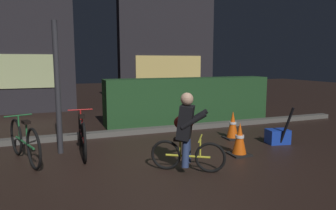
{
  "coord_description": "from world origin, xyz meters",
  "views": [
    {
      "loc": [
        -1.84,
        -4.75,
        1.72
      ],
      "look_at": [
        0.2,
        0.6,
        0.9
      ],
      "focal_mm": 32.68,
      "sensor_mm": 36.0,
      "label": 1
    }
  ],
  "objects_px": {
    "parked_bike_center_left": "(82,135)",
    "blue_crate": "(278,136)",
    "closed_umbrella": "(286,127)",
    "cyclist": "(187,132)",
    "parked_bike_left_mid": "(24,142)",
    "street_post": "(57,89)",
    "traffic_cone_far": "(233,125)",
    "traffic_cone_near": "(240,139)"
  },
  "relations": [
    {
      "from": "parked_bike_center_left",
      "to": "blue_crate",
      "type": "relative_size",
      "value": 3.97
    },
    {
      "from": "blue_crate",
      "to": "closed_umbrella",
      "type": "relative_size",
      "value": 0.52
    },
    {
      "from": "blue_crate",
      "to": "cyclist",
      "type": "relative_size",
      "value": 0.35
    },
    {
      "from": "parked_bike_left_mid",
      "to": "blue_crate",
      "type": "height_order",
      "value": "parked_bike_left_mid"
    },
    {
      "from": "closed_umbrella",
      "to": "cyclist",
      "type": "bearing_deg",
      "value": -89.42
    },
    {
      "from": "street_post",
      "to": "traffic_cone_far",
      "type": "relative_size",
      "value": 3.93
    },
    {
      "from": "parked_bike_center_left",
      "to": "closed_umbrella",
      "type": "relative_size",
      "value": 2.05
    },
    {
      "from": "parked_bike_left_mid",
      "to": "cyclist",
      "type": "distance_m",
      "value": 2.8
    },
    {
      "from": "blue_crate",
      "to": "cyclist",
      "type": "bearing_deg",
      "value": -162.26
    },
    {
      "from": "parked_bike_left_mid",
      "to": "cyclist",
      "type": "xyz_separation_m",
      "value": [
        2.42,
        -1.38,
        0.27
      ]
    },
    {
      "from": "parked_bike_left_mid",
      "to": "street_post",
      "type": "bearing_deg",
      "value": -81.49
    },
    {
      "from": "cyclist",
      "to": "parked_bike_center_left",
      "type": "bearing_deg",
      "value": 166.22
    },
    {
      "from": "street_post",
      "to": "closed_umbrella",
      "type": "relative_size",
      "value": 2.88
    },
    {
      "from": "street_post",
      "to": "cyclist",
      "type": "distance_m",
      "value": 2.57
    },
    {
      "from": "traffic_cone_near",
      "to": "blue_crate",
      "type": "height_order",
      "value": "traffic_cone_near"
    },
    {
      "from": "parked_bike_left_mid",
      "to": "parked_bike_center_left",
      "type": "relative_size",
      "value": 0.93
    },
    {
      "from": "street_post",
      "to": "blue_crate",
      "type": "distance_m",
      "value": 4.53
    },
    {
      "from": "parked_bike_center_left",
      "to": "traffic_cone_far",
      "type": "bearing_deg",
      "value": -88.65
    },
    {
      "from": "cyclist",
      "to": "closed_umbrella",
      "type": "distance_m",
      "value": 2.52
    },
    {
      "from": "cyclist",
      "to": "closed_umbrella",
      "type": "relative_size",
      "value": 1.47
    },
    {
      "from": "closed_umbrella",
      "to": "parked_bike_center_left",
      "type": "bearing_deg",
      "value": -115.77
    },
    {
      "from": "street_post",
      "to": "cyclist",
      "type": "xyz_separation_m",
      "value": [
        1.84,
        -1.69,
        -0.6
      ]
    },
    {
      "from": "traffic_cone_near",
      "to": "cyclist",
      "type": "height_order",
      "value": "cyclist"
    },
    {
      "from": "street_post",
      "to": "traffic_cone_near",
      "type": "xyz_separation_m",
      "value": [
        3.09,
        -1.3,
        -0.93
      ]
    },
    {
      "from": "street_post",
      "to": "traffic_cone_far",
      "type": "bearing_deg",
      "value": -3.19
    },
    {
      "from": "parked_bike_center_left",
      "to": "traffic_cone_far",
      "type": "height_order",
      "value": "parked_bike_center_left"
    },
    {
      "from": "parked_bike_center_left",
      "to": "cyclist",
      "type": "relative_size",
      "value": 1.4
    },
    {
      "from": "traffic_cone_near",
      "to": "traffic_cone_far",
      "type": "distance_m",
      "value": 1.23
    },
    {
      "from": "street_post",
      "to": "traffic_cone_near",
      "type": "bearing_deg",
      "value": -22.82
    },
    {
      "from": "street_post",
      "to": "closed_umbrella",
      "type": "height_order",
      "value": "street_post"
    },
    {
      "from": "traffic_cone_near",
      "to": "cyclist",
      "type": "distance_m",
      "value": 1.35
    },
    {
      "from": "parked_bike_left_mid",
      "to": "blue_crate",
      "type": "bearing_deg",
      "value": -116.31
    },
    {
      "from": "parked_bike_left_mid",
      "to": "parked_bike_center_left",
      "type": "height_order",
      "value": "parked_bike_center_left"
    },
    {
      "from": "blue_crate",
      "to": "closed_umbrella",
      "type": "height_order",
      "value": "closed_umbrella"
    },
    {
      "from": "parked_bike_left_mid",
      "to": "blue_crate",
      "type": "relative_size",
      "value": 3.68
    },
    {
      "from": "street_post",
      "to": "parked_bike_left_mid",
      "type": "relative_size",
      "value": 1.51
    },
    {
      "from": "parked_bike_center_left",
      "to": "traffic_cone_far",
      "type": "distance_m",
      "value": 3.26
    },
    {
      "from": "traffic_cone_near",
      "to": "traffic_cone_far",
      "type": "bearing_deg",
      "value": 63.11
    },
    {
      "from": "blue_crate",
      "to": "cyclist",
      "type": "distance_m",
      "value": 2.63
    },
    {
      "from": "parked_bike_center_left",
      "to": "blue_crate",
      "type": "bearing_deg",
      "value": -98.65
    },
    {
      "from": "parked_bike_left_mid",
      "to": "parked_bike_center_left",
      "type": "bearing_deg",
      "value": -101.72
    },
    {
      "from": "parked_bike_center_left",
      "to": "blue_crate",
      "type": "xyz_separation_m",
      "value": [
        3.92,
        -0.72,
        -0.21
      ]
    }
  ]
}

